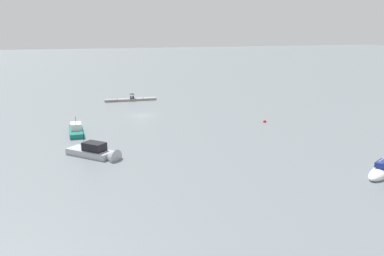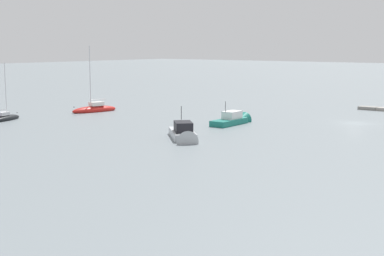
# 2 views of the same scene
# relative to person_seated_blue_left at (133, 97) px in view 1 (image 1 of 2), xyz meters

# --- Properties ---
(ground_plane) EXTENTS (500.00, 500.00, 0.00)m
(ground_plane) POSITION_rel_person_seated_blue_left_xyz_m (0.64, 16.86, -0.77)
(ground_plane) COLOR slate
(seawall_pier) EXTENTS (12.02, 1.78, 0.51)m
(seawall_pier) POSITION_rel_person_seated_blue_left_xyz_m (0.64, -0.13, -0.51)
(seawall_pier) COLOR gray
(seawall_pier) RESTS_ON ground_plane
(person_seated_blue_left) EXTENTS (0.42, 0.63, 0.73)m
(person_seated_blue_left) POSITION_rel_person_seated_blue_left_xyz_m (0.00, 0.00, 0.00)
(person_seated_blue_left) COLOR #1E2333
(person_seated_blue_left) RESTS_ON seawall_pier
(person_seated_grey_right) EXTENTS (0.42, 0.63, 0.73)m
(person_seated_grey_right) POSITION_rel_person_seated_blue_left_xyz_m (0.56, 0.08, 0.00)
(person_seated_grey_right) COLOR #1E2333
(person_seated_grey_right) RESTS_ON seawall_pier
(umbrella_open_black) EXTENTS (1.40, 1.40, 1.30)m
(umbrella_open_black) POSITION_rel_person_seated_blue_left_xyz_m (0.29, -0.17, 0.87)
(umbrella_open_black) COLOR black
(umbrella_open_black) RESTS_ON seawall_pier
(sailboat_white_outer) EXTENTS (8.03, 6.16, 10.63)m
(sailboat_white_outer) POSITION_rel_person_seated_blue_left_xyz_m (-22.13, 57.09, -0.37)
(sailboat_white_outer) COLOR silver
(sailboat_white_outer) RESTS_ON ground_plane
(motorboat_teal_near) EXTENTS (2.42, 7.19, 4.00)m
(motorboat_teal_near) POSITION_rel_person_seated_blue_left_xyz_m (13.16, 27.33, -0.34)
(motorboat_teal_near) COLOR #197266
(motorboat_teal_near) RESTS_ON ground_plane
(motorboat_grey_mid) EXTENTS (7.33, 7.19, 4.41)m
(motorboat_grey_mid) POSITION_rel_person_seated_blue_left_xyz_m (10.49, 41.34, -0.30)
(motorboat_grey_mid) COLOR #ADB2B7
(motorboat_grey_mid) RESTS_ON ground_plane
(mooring_buoy_near) EXTENTS (0.60, 0.60, 0.60)m
(mooring_buoy_near) POSITION_rel_person_seated_blue_left_xyz_m (-20.10, 28.74, -0.66)
(mooring_buoy_near) COLOR red
(mooring_buoy_near) RESTS_ON ground_plane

